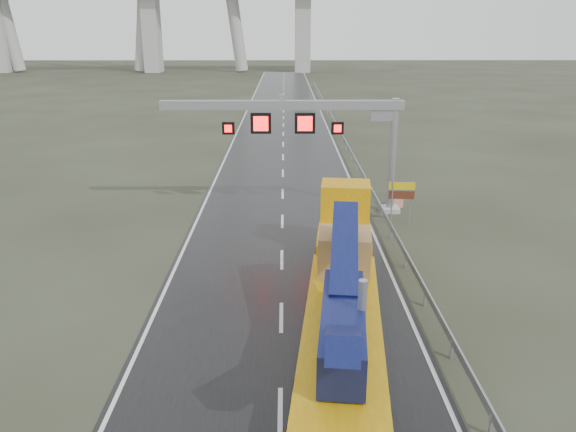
{
  "coord_description": "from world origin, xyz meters",
  "views": [
    {
      "loc": [
        0.15,
        -16.38,
        11.21
      ],
      "look_at": [
        0.3,
        7.54,
        3.2
      ],
      "focal_mm": 35.0,
      "sensor_mm": 36.0,
      "label": 1
    }
  ],
  "objects_px": {
    "exit_sign_pair": "(401,194)",
    "sign_gantry": "(316,125)",
    "striped_barrier": "(398,200)",
    "heavy_haul_truck": "(344,272)"
  },
  "relations": [
    {
      "from": "heavy_haul_truck",
      "to": "striped_barrier",
      "type": "height_order",
      "value": "heavy_haul_truck"
    },
    {
      "from": "exit_sign_pair",
      "to": "sign_gantry",
      "type": "bearing_deg",
      "value": 158.51
    },
    {
      "from": "heavy_haul_truck",
      "to": "exit_sign_pair",
      "type": "height_order",
      "value": "heavy_haul_truck"
    },
    {
      "from": "striped_barrier",
      "to": "sign_gantry",
      "type": "bearing_deg",
      "value": -176.87
    },
    {
      "from": "exit_sign_pair",
      "to": "striped_barrier",
      "type": "xyz_separation_m",
      "value": [
        0.52,
        3.27,
        -1.32
      ]
    },
    {
      "from": "sign_gantry",
      "to": "exit_sign_pair",
      "type": "height_order",
      "value": "sign_gantry"
    },
    {
      "from": "exit_sign_pair",
      "to": "striped_barrier",
      "type": "relative_size",
      "value": 2.54
    },
    {
      "from": "heavy_haul_truck",
      "to": "sign_gantry",
      "type": "bearing_deg",
      "value": 98.22
    },
    {
      "from": "sign_gantry",
      "to": "striped_barrier",
      "type": "bearing_deg",
      "value": 9.04
    },
    {
      "from": "heavy_haul_truck",
      "to": "exit_sign_pair",
      "type": "distance_m",
      "value": 11.81
    }
  ]
}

